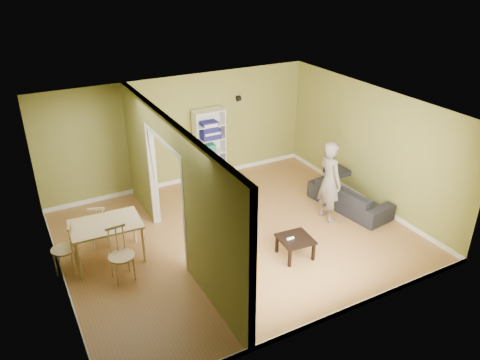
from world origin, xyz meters
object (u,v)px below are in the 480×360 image
at_px(person, 330,174).
at_px(bookshelf, 209,145).
at_px(coffee_table, 295,241).
at_px(chair_left, 63,248).
at_px(sofa, 350,193).
at_px(chair_far, 99,224).
at_px(chair_near, 121,255).
at_px(dining_table, 106,227).

bearing_deg(person, bookshelf, 27.03).
relative_size(coffee_table, chair_left, 0.63).
bearing_deg(coffee_table, sofa, 24.38).
bearing_deg(chair_left, sofa, 101.82).
xyz_separation_m(bookshelf, chair_far, (-3.03, -1.61, -0.45)).
distance_m(coffee_table, chair_near, 3.08).
bearing_deg(coffee_table, chair_near, 163.98).
height_order(sofa, person, person).
xyz_separation_m(coffee_table, chair_near, (-2.96, 0.85, 0.15)).
bearing_deg(dining_table, chair_far, 90.60).
bearing_deg(person, sofa, -78.92).
xyz_separation_m(person, bookshelf, (-1.37, 2.89, -0.13)).
height_order(dining_table, chair_far, chair_far).
height_order(person, chair_near, person).
bearing_deg(chair_left, dining_table, 105.66).
relative_size(person, chair_near, 2.10).
xyz_separation_m(coffee_table, dining_table, (-3.03, 1.52, 0.35)).
xyz_separation_m(bookshelf, chair_near, (-2.95, -2.86, -0.40)).
xyz_separation_m(person, chair_near, (-4.32, 0.03, -0.53)).
relative_size(sofa, person, 0.93).
xyz_separation_m(sofa, dining_table, (-5.09, 0.58, 0.32)).
bearing_deg(chair_near, person, -2.75).
relative_size(sofa, dining_table, 1.55).
relative_size(bookshelf, dining_table, 1.45).
bearing_deg(person, coffee_table, 122.66).
relative_size(sofa, chair_far, 2.16).
height_order(coffee_table, chair_far, chair_far).
bearing_deg(chair_left, chair_far, 144.30).
distance_m(person, bookshelf, 3.20).
distance_m(person, chair_left, 5.22).
xyz_separation_m(chair_left, chair_near, (0.82, -0.70, 0.02)).
xyz_separation_m(dining_table, chair_left, (-0.75, 0.03, -0.22)).
bearing_deg(bookshelf, person, -64.67).
distance_m(sofa, dining_table, 5.13).
bearing_deg(dining_table, chair_left, 177.86).
height_order(bookshelf, chair_far, bookshelf).
height_order(sofa, chair_far, chair_far).
bearing_deg(coffee_table, dining_table, 153.39).
xyz_separation_m(person, dining_table, (-4.39, 0.70, -0.33)).
bearing_deg(chair_far, person, -178.29).
distance_m(person, chair_near, 4.35).
bearing_deg(sofa, bookshelf, 28.68).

